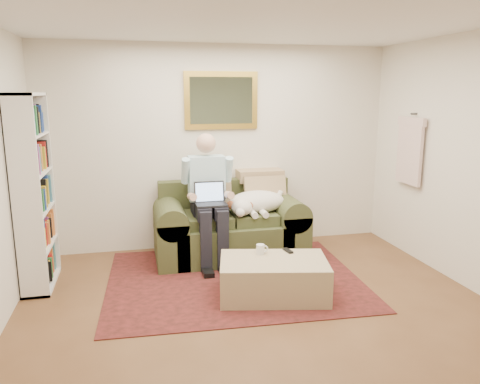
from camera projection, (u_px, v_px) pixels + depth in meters
name	position (u px, v px, depth m)	size (l,w,h in m)	color
room_shell	(265.00, 176.00, 4.00)	(4.51, 5.00, 2.61)	brown
rug	(234.00, 279.00, 5.11)	(2.69, 2.15, 0.01)	black
sofa	(229.00, 231.00, 5.79)	(1.82, 0.92, 1.09)	#46552D
seated_man	(209.00, 200.00, 5.48)	(0.60, 0.85, 1.53)	#8CCCD8
laptop	(210.00, 198.00, 5.40)	(0.35, 0.28, 0.26)	black
sleeping_dog	(257.00, 202.00, 5.69)	(0.75, 0.47, 0.28)	white
ottoman	(274.00, 278.00, 4.65)	(1.05, 0.67, 0.38)	tan
coffee_mug	(260.00, 249.00, 4.77)	(0.08, 0.08, 0.10)	white
tv_remote	(288.00, 251.00, 4.85)	(0.05, 0.15, 0.02)	black
bookshelf	(34.00, 192.00, 4.79)	(0.28, 0.80, 2.00)	white
wall_mirror	(221.00, 100.00, 5.90)	(0.94, 0.04, 0.72)	gold
hanging_shirt	(410.00, 147.00, 5.66)	(0.06, 0.52, 0.90)	beige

